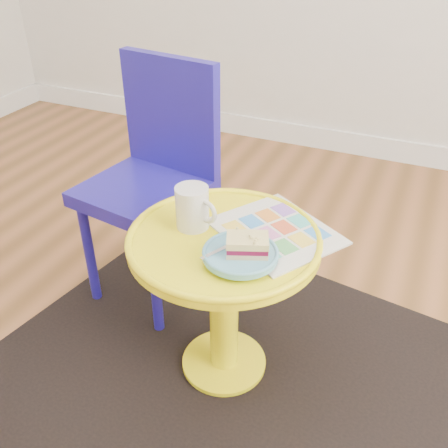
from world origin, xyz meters
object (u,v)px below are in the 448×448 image
at_px(mug, 193,206).
at_px(plate, 240,254).
at_px(side_table, 224,278).
at_px(newspaper, 276,231).
at_px(chair, 155,170).

xyz_separation_m(mug, plate, (0.17, -0.09, -0.04)).
distance_m(mug, plate, 0.20).
height_order(mug, plate, mug).
bearing_deg(side_table, newspaper, 33.83).
xyz_separation_m(chair, newspaper, (0.48, -0.20, 0.01)).
bearing_deg(plate, chair, 141.51).
bearing_deg(newspaper, chair, -170.14).
bearing_deg(mug, side_table, 5.79).
height_order(side_table, newspaper, newspaper).
relative_size(mug, plate, 0.68).
distance_m(newspaper, mug, 0.22).
distance_m(chair, newspaper, 0.52).
xyz_separation_m(chair, mug, (0.27, -0.26, 0.07)).
bearing_deg(chair, mug, -34.98).
relative_size(chair, mug, 6.55).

